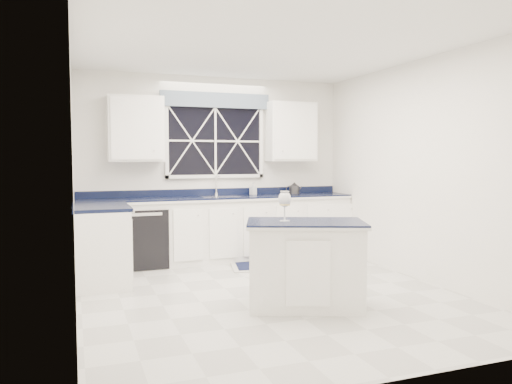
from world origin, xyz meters
name	(u,v)px	position (x,y,z in m)	size (l,w,h in m)	color
ground	(270,295)	(0.00, 0.00, 0.00)	(4.50, 4.50, 0.00)	beige
back_wall	(215,168)	(0.00, 2.25, 1.35)	(4.00, 0.10, 2.70)	white
base_cabinets	(201,233)	(-0.33, 1.78, 0.45)	(3.99, 1.60, 0.90)	white
countertop	(220,198)	(0.00, 1.95, 0.92)	(3.98, 0.64, 0.04)	black
dishwasher	(144,237)	(-1.10, 1.95, 0.41)	(0.60, 0.58, 0.82)	black
window	(215,136)	(0.00, 2.20, 1.83)	(1.65, 0.09, 1.26)	black
upper_cabinets	(218,131)	(0.00, 2.08, 1.90)	(3.10, 0.34, 0.90)	white
faucet	(217,185)	(0.00, 2.14, 1.10)	(0.05, 0.20, 0.30)	silver
island	(305,264)	(0.18, -0.51, 0.44)	(1.34, 1.08, 0.87)	white
rug	(276,265)	(0.62, 1.35, 0.01)	(1.36, 0.99, 0.02)	#A9AAA5
kettle	(294,188)	(1.23, 2.07, 1.02)	(0.25, 0.19, 0.18)	#2F2E31
wine_glass	(285,200)	(-0.03, -0.46, 1.08)	(0.13, 0.13, 0.30)	silver
soap_bottle	(253,189)	(0.58, 2.15, 1.03)	(0.08, 0.08, 0.18)	silver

